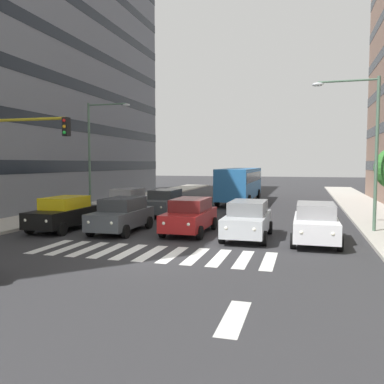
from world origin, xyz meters
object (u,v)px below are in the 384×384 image
(car_row2_1, at_px, (165,202))
(street_lamp_right, at_px, (96,145))
(car_0, at_px, (316,223))
(car_3, at_px, (122,215))
(car_1, at_px, (248,219))
(car_row2_0, at_px, (127,201))
(traffic_light_gantry, at_px, (6,158))
(street_lamp_left, at_px, (366,137))
(car_4, at_px, (64,213))
(bus_behind_traffic, at_px, (240,182))
(car_2, at_px, (190,215))

(car_row2_1, bearing_deg, street_lamp_right, -4.11)
(car_0, height_order, car_3, same)
(street_lamp_right, bearing_deg, car_1, 149.30)
(car_1, height_order, car_row2_0, same)
(car_1, bearing_deg, traffic_light_gantry, 21.47)
(car_0, height_order, car_row2_0, same)
(street_lamp_left, bearing_deg, car_row2_0, -15.17)
(traffic_light_gantry, bearing_deg, car_3, -132.86)
(car_row2_0, distance_m, traffic_light_gantry, 11.08)
(car_0, xyz_separation_m, car_4, (12.52, 0.07, 0.00))
(traffic_light_gantry, bearing_deg, car_4, -95.71)
(traffic_light_gantry, relative_size, street_lamp_left, 0.73)
(car_4, relative_size, car_row2_0, 1.00)
(car_1, relative_size, bus_behind_traffic, 0.42)
(car_row2_0, bearing_deg, street_lamp_left, 164.83)
(car_1, xyz_separation_m, car_row2_1, (6.41, -6.54, 0.00))
(car_2, relative_size, street_lamp_right, 0.59)
(car_2, bearing_deg, car_3, 10.28)
(traffic_light_gantry, bearing_deg, car_0, -164.18)
(car_row2_0, height_order, street_lamp_right, street_lamp_right)
(bus_behind_traffic, height_order, traffic_light_gantry, traffic_light_gantry)
(traffic_light_gantry, bearing_deg, car_1, -158.53)
(car_4, xyz_separation_m, car_row2_0, (-0.26, -7.11, 0.00))
(car_2, xyz_separation_m, street_lamp_right, (8.71, -6.36, 3.87))
(car_3, xyz_separation_m, car_row2_0, (2.93, -6.87, 0.00))
(car_3, height_order, car_row2_0, same)
(car_1, distance_m, bus_behind_traffic, 16.74)
(car_3, bearing_deg, bus_behind_traffic, -101.63)
(car_2, xyz_separation_m, car_row2_0, (6.33, -6.25, 0.00))
(car_row2_0, xyz_separation_m, car_row2_1, (-2.85, 0.27, 0.00))
(car_2, distance_m, street_lamp_left, 9.39)
(bus_behind_traffic, relative_size, traffic_light_gantry, 1.91)
(car_1, xyz_separation_m, street_lamp_left, (-5.32, -2.85, 3.84))
(car_3, bearing_deg, car_2, -169.72)
(car_1, height_order, car_3, same)
(car_4, bearing_deg, street_lamp_right, -73.63)
(car_row2_1, distance_m, street_lamp_left, 12.89)
(car_1, relative_size, car_3, 1.00)
(car_2, distance_m, street_lamp_right, 11.46)
(bus_behind_traffic, bearing_deg, car_row2_1, 70.65)
(car_row2_1, bearing_deg, traffic_light_gantry, 71.60)
(car_0, height_order, car_2, same)
(car_row2_1, height_order, bus_behind_traffic, bus_behind_traffic)
(traffic_light_gantry, relative_size, street_lamp_right, 0.73)
(car_0, bearing_deg, street_lamp_left, -127.07)
(car_4, height_order, car_row2_0, same)
(car_1, height_order, bus_behind_traffic, bus_behind_traffic)
(car_1, xyz_separation_m, car_3, (6.33, 0.06, 0.00))
(car_row2_1, distance_m, street_lamp_right, 6.52)
(car_row2_1, bearing_deg, car_0, 144.22)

